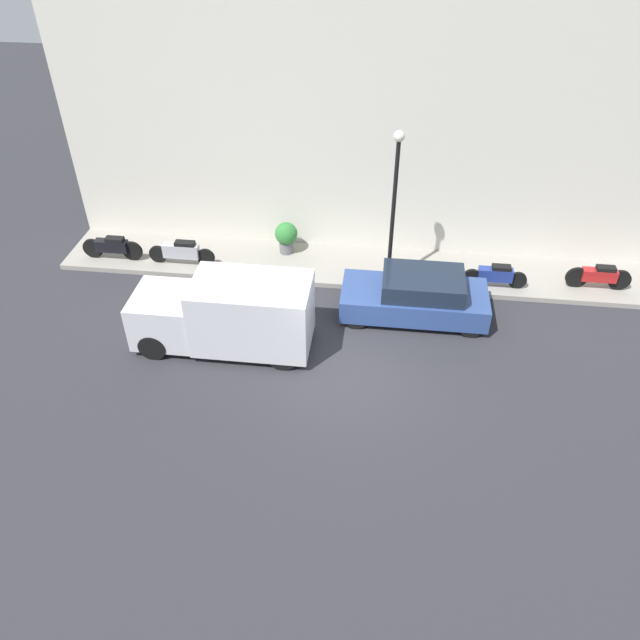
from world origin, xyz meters
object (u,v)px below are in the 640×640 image
object	(u,v)px
parked_car	(416,296)
scooter_silver	(182,252)
potted_plant	(286,236)
motorcycle_blue	(496,275)
delivery_van	(226,314)
motorcycle_black	(112,247)
motorcycle_red	(599,276)
streetlamp	(395,193)

from	to	relation	value
parked_car	scooter_silver	xyz separation A→B (m)	(1.64, 7.35, -0.07)
parked_car	potted_plant	world-z (taller)	parked_car
motorcycle_blue	scooter_silver	bearing A→B (deg)	89.34
scooter_silver	delivery_van	bearing A→B (deg)	-146.79
scooter_silver	parked_car	bearing A→B (deg)	-102.61
motorcycle_blue	motorcycle_black	bearing A→B (deg)	89.34
delivery_van	motorcycle_red	world-z (taller)	delivery_van
delivery_van	motorcycle_black	xyz separation A→B (m)	(3.60, 4.63, -0.45)
motorcycle_red	potted_plant	size ratio (longest dim) A/B	1.81
motorcycle_blue	motorcycle_black	xyz separation A→B (m)	(0.14, 12.02, 0.03)
parked_car	delivery_van	xyz separation A→B (m)	(-1.93, 5.01, 0.37)
parked_car	potted_plant	distance (m)	4.99
parked_car	motorcycle_blue	distance (m)	2.83
delivery_van	motorcycle_red	distance (m)	11.11
motorcycle_black	streetlamp	bearing A→B (deg)	-91.77
delivery_van	scooter_silver	size ratio (longest dim) A/B	2.21
parked_car	streetlamp	world-z (taller)	streetlamp
motorcycle_blue	motorcycle_black	world-z (taller)	motorcycle_black
parked_car	scooter_silver	size ratio (longest dim) A/B	1.93
parked_car	motorcycle_red	xyz separation A→B (m)	(1.81, -5.44, -0.08)
streetlamp	potted_plant	bearing A→B (deg)	68.21
streetlamp	motorcycle_blue	bearing A→B (deg)	-87.61
motorcycle_blue	streetlamp	distance (m)	4.11
parked_car	motorcycle_blue	xyz separation A→B (m)	(1.53, -2.38, -0.11)
motorcycle_red	motorcycle_black	xyz separation A→B (m)	(-0.14, 15.08, 0.01)
parked_car	motorcycle_red	world-z (taller)	parked_car
motorcycle_blue	potted_plant	world-z (taller)	potted_plant
motorcycle_red	streetlamp	distance (m)	6.77
scooter_silver	motorcycle_black	world-z (taller)	scooter_silver
scooter_silver	potted_plant	bearing A→B (deg)	-70.95
motorcycle_red	potted_plant	world-z (taller)	potted_plant
potted_plant	motorcycle_red	bearing A→B (deg)	-95.49
scooter_silver	potted_plant	world-z (taller)	potted_plant
delivery_van	motorcycle_blue	distance (m)	8.17
parked_car	motorcycle_black	xyz separation A→B (m)	(1.67, 9.64, -0.07)
scooter_silver	streetlamp	world-z (taller)	streetlamp
parked_car	delivery_van	distance (m)	5.38
motorcycle_blue	potted_plant	bearing A→B (deg)	79.57
delivery_van	streetlamp	bearing A→B (deg)	-51.51
scooter_silver	motorcycle_black	size ratio (longest dim) A/B	1.08
motorcycle_red	motorcycle_black	distance (m)	15.08
motorcycle_red	parked_car	bearing A→B (deg)	108.45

